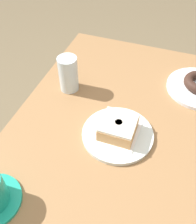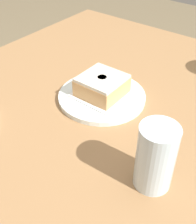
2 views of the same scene
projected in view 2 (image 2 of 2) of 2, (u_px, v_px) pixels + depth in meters
table at (84, 125)px, 0.74m from camera, size 0.92×0.72×0.75m
plate_glazed_square at (102, 96)px, 0.67m from camera, size 0.20×0.20×0.01m
napkin_glazed_square at (102, 94)px, 0.67m from camera, size 0.11×0.11×0.00m
donut_glazed_square at (102, 85)px, 0.65m from camera, size 0.09×0.09×0.04m
water_glass at (156, 157)px, 0.45m from camera, size 0.06×0.06×0.12m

